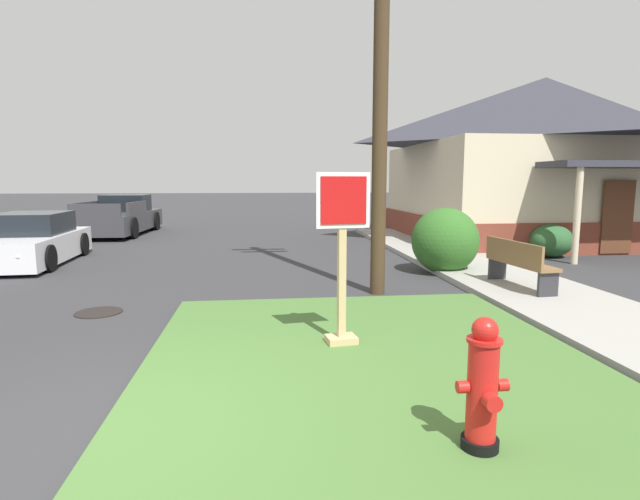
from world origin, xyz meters
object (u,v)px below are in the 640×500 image
Objects in this scene: parked_sedan_white at (31,242)px; utility_pole at (382,6)px; manhole_cover at (99,312)px; pickup_truck_charcoal at (121,218)px; street_bench at (518,261)px; fire_hydrant at (483,387)px; stop_sign at (342,265)px.

utility_pole is (7.71, -4.21, 4.39)m from parked_sedan_white.
parked_sedan_white reaches higher than manhole_cover.
pickup_truck_charcoal is (-2.81, 11.85, 0.61)m from manhole_cover.
fire_hydrant is at bearing -120.68° from street_bench.
street_bench is at bearing -23.82° from parked_sedan_white.
utility_pole reaches higher than fire_hydrant.
manhole_cover is 12.19m from pickup_truck_charcoal.
utility_pole is (0.49, 5.37, 4.38)m from fire_hydrant.
manhole_cover is 0.17× the size of parked_sedan_white.
street_bench is (3.63, 2.58, -0.44)m from stop_sign.
fire_hydrant is 1.42× the size of manhole_cover.
parked_sedan_white is 0.44× the size of utility_pole.
stop_sign reaches higher than fire_hydrant.
street_bench reaches higher than manhole_cover.
utility_pole is at bearing 9.88° from manhole_cover.
utility_pole reaches higher than street_bench.
stop_sign is at bearing -47.12° from parked_sedan_white.
street_bench is 0.18× the size of utility_pole.
manhole_cover is (-3.48, 2.09, -1.03)m from stop_sign.
pickup_truck_charcoal is 13.99m from utility_pole.
manhole_cover is 5.92m from parked_sedan_white.
pickup_truck_charcoal is 3.08× the size of street_bench.
pickup_truck_charcoal reaches higher than manhole_cover.
manhole_cover is at bearing -170.12° from utility_pole.
utility_pole reaches higher than manhole_cover.
manhole_cover is 0.07× the size of utility_pole.
pickup_truck_charcoal reaches higher than fire_hydrant.
parked_sedan_white reaches higher than street_bench.
utility_pole is at bearing 68.74° from stop_sign.
parked_sedan_white reaches higher than fire_hydrant.
utility_pole reaches higher than stop_sign.
stop_sign is at bearing -65.70° from pickup_truck_charcoal.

